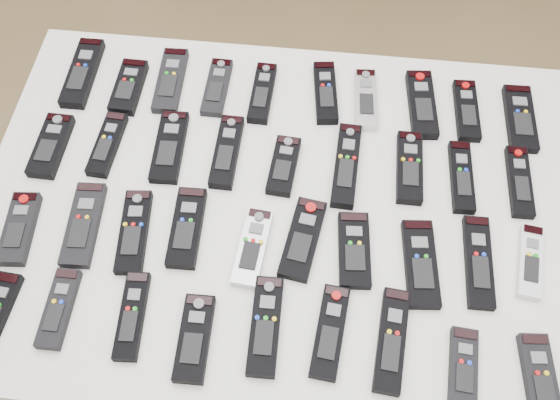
# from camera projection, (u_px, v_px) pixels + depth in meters

# --- Properties ---
(ground) EXTENTS (4.00, 4.00, 0.00)m
(ground) POSITION_uv_depth(u_px,v_px,m) (252.00, 326.00, 1.96)
(ground) COLOR olive
(ground) RESTS_ON ground
(table) EXTENTS (1.25, 0.88, 0.78)m
(table) POSITION_uv_depth(u_px,v_px,m) (280.00, 219.00, 1.33)
(table) COLOR white
(table) RESTS_ON ground
(remote_0) EXTENTS (0.06, 0.20, 0.02)m
(remote_0) POSITION_uv_depth(u_px,v_px,m) (82.00, 73.00, 1.45)
(remote_0) COLOR black
(remote_0) RESTS_ON table
(remote_1) EXTENTS (0.06, 0.15, 0.02)m
(remote_1) POSITION_uv_depth(u_px,v_px,m) (129.00, 87.00, 1.43)
(remote_1) COLOR black
(remote_1) RESTS_ON table
(remote_2) EXTENTS (0.06, 0.19, 0.02)m
(remote_2) POSITION_uv_depth(u_px,v_px,m) (171.00, 81.00, 1.44)
(remote_2) COLOR black
(remote_2) RESTS_ON table
(remote_3) EXTENTS (0.05, 0.16, 0.02)m
(remote_3) POSITION_uv_depth(u_px,v_px,m) (217.00, 87.00, 1.43)
(remote_3) COLOR black
(remote_3) RESTS_ON table
(remote_4) EXTENTS (0.05, 0.17, 0.02)m
(remote_4) POSITION_uv_depth(u_px,v_px,m) (262.00, 93.00, 1.42)
(remote_4) COLOR black
(remote_4) RESTS_ON table
(remote_5) EXTENTS (0.07, 0.17, 0.02)m
(remote_5) POSITION_uv_depth(u_px,v_px,m) (326.00, 93.00, 1.42)
(remote_5) COLOR black
(remote_5) RESTS_ON table
(remote_6) EXTENTS (0.06, 0.17, 0.02)m
(remote_6) POSITION_uv_depth(u_px,v_px,m) (366.00, 100.00, 1.41)
(remote_6) COLOR #B7B7BC
(remote_6) RESTS_ON table
(remote_7) EXTENTS (0.07, 0.19, 0.02)m
(remote_7) POSITION_uv_depth(u_px,v_px,m) (422.00, 104.00, 1.41)
(remote_7) COLOR black
(remote_7) RESTS_ON table
(remote_8) EXTENTS (0.06, 0.17, 0.02)m
(remote_8) POSITION_uv_depth(u_px,v_px,m) (467.00, 111.00, 1.40)
(remote_8) COLOR black
(remote_8) RESTS_ON table
(remote_9) EXTENTS (0.06, 0.18, 0.02)m
(remote_9) POSITION_uv_depth(u_px,v_px,m) (520.00, 118.00, 1.39)
(remote_9) COLOR black
(remote_9) RESTS_ON table
(remote_10) EXTENTS (0.06, 0.16, 0.02)m
(remote_10) POSITION_uv_depth(u_px,v_px,m) (51.00, 146.00, 1.35)
(remote_10) COLOR black
(remote_10) RESTS_ON table
(remote_11) EXTENTS (0.05, 0.16, 0.02)m
(remote_11) POSITION_uv_depth(u_px,v_px,m) (107.00, 144.00, 1.35)
(remote_11) COLOR black
(remote_11) RESTS_ON table
(remote_12) EXTENTS (0.07, 0.18, 0.02)m
(remote_12) POSITION_uv_depth(u_px,v_px,m) (169.00, 147.00, 1.35)
(remote_12) COLOR black
(remote_12) RESTS_ON table
(remote_13) EXTENTS (0.05, 0.18, 0.02)m
(remote_13) POSITION_uv_depth(u_px,v_px,m) (227.00, 152.00, 1.34)
(remote_13) COLOR black
(remote_13) RESTS_ON table
(remote_14) EXTENTS (0.06, 0.15, 0.02)m
(remote_14) POSITION_uv_depth(u_px,v_px,m) (284.00, 166.00, 1.32)
(remote_14) COLOR black
(remote_14) RESTS_ON table
(remote_15) EXTENTS (0.06, 0.21, 0.02)m
(remote_15) POSITION_uv_depth(u_px,v_px,m) (346.00, 165.00, 1.32)
(remote_15) COLOR black
(remote_15) RESTS_ON table
(remote_16) EXTENTS (0.05, 0.17, 0.02)m
(remote_16) POSITION_uv_depth(u_px,v_px,m) (409.00, 167.00, 1.32)
(remote_16) COLOR black
(remote_16) RESTS_ON table
(remote_17) EXTENTS (0.05, 0.17, 0.02)m
(remote_17) POSITION_uv_depth(u_px,v_px,m) (461.00, 177.00, 1.31)
(remote_17) COLOR black
(remote_17) RESTS_ON table
(remote_18) EXTENTS (0.05, 0.17, 0.02)m
(remote_18) POSITION_uv_depth(u_px,v_px,m) (519.00, 182.00, 1.30)
(remote_18) COLOR black
(remote_18) RESTS_ON table
(remote_19) EXTENTS (0.07, 0.16, 0.02)m
(remote_19) POSITION_uv_depth(u_px,v_px,m) (19.00, 229.00, 1.24)
(remote_19) COLOR black
(remote_19) RESTS_ON table
(remote_20) EXTENTS (0.07, 0.19, 0.02)m
(remote_20) POSITION_uv_depth(u_px,v_px,m) (84.00, 224.00, 1.25)
(remote_20) COLOR black
(remote_20) RESTS_ON table
(remote_21) EXTENTS (0.07, 0.19, 0.02)m
(remote_21) POSITION_uv_depth(u_px,v_px,m) (134.00, 232.00, 1.24)
(remote_21) COLOR black
(remote_21) RESTS_ON table
(remote_22) EXTENTS (0.06, 0.18, 0.02)m
(remote_22) POSITION_uv_depth(u_px,v_px,m) (187.00, 228.00, 1.24)
(remote_22) COLOR black
(remote_22) RESTS_ON table
(remote_23) EXTENTS (0.06, 0.17, 0.02)m
(remote_23) POSITION_uv_depth(u_px,v_px,m) (253.00, 247.00, 1.22)
(remote_23) COLOR #B7B7BC
(remote_23) RESTS_ON table
(remote_24) EXTENTS (0.09, 0.18, 0.02)m
(remote_24) POSITION_uv_depth(u_px,v_px,m) (303.00, 239.00, 1.23)
(remote_24) COLOR black
(remote_24) RESTS_ON table
(remote_25) EXTENTS (0.07, 0.16, 0.02)m
(remote_25) POSITION_uv_depth(u_px,v_px,m) (354.00, 250.00, 1.22)
(remote_25) COLOR black
(remote_25) RESTS_ON table
(remote_26) EXTENTS (0.08, 0.19, 0.02)m
(remote_26) POSITION_uv_depth(u_px,v_px,m) (420.00, 264.00, 1.21)
(remote_26) COLOR black
(remote_26) RESTS_ON table
(remote_27) EXTENTS (0.05, 0.19, 0.02)m
(remote_27) POSITION_uv_depth(u_px,v_px,m) (478.00, 262.00, 1.21)
(remote_27) COLOR black
(remote_27) RESTS_ON table
(remote_28) EXTENTS (0.06, 0.16, 0.02)m
(remote_28) POSITION_uv_depth(u_px,v_px,m) (530.00, 262.00, 1.21)
(remote_28) COLOR silver
(remote_28) RESTS_ON table
(remote_30) EXTENTS (0.05, 0.15, 0.02)m
(remote_30) POSITION_uv_depth(u_px,v_px,m) (59.00, 308.00, 1.16)
(remote_30) COLOR black
(remote_30) RESTS_ON table
(remote_31) EXTENTS (0.05, 0.17, 0.02)m
(remote_31) POSITION_uv_depth(u_px,v_px,m) (132.00, 316.00, 1.15)
(remote_31) COLOR black
(remote_31) RESTS_ON table
(remote_32) EXTENTS (0.06, 0.16, 0.02)m
(remote_32) POSITION_uv_depth(u_px,v_px,m) (194.00, 338.00, 1.13)
(remote_32) COLOR black
(remote_32) RESTS_ON table
(remote_33) EXTENTS (0.06, 0.19, 0.02)m
(remote_33) POSITION_uv_depth(u_px,v_px,m) (265.00, 326.00, 1.14)
(remote_33) COLOR black
(remote_33) RESTS_ON table
(remote_34) EXTENTS (0.07, 0.18, 0.02)m
(remote_34) POSITION_uv_depth(u_px,v_px,m) (330.00, 332.00, 1.14)
(remote_34) COLOR black
(remote_34) RESTS_ON table
(remote_35) EXTENTS (0.06, 0.20, 0.02)m
(remote_35) POSITION_uv_depth(u_px,v_px,m) (391.00, 340.00, 1.13)
(remote_35) COLOR black
(remote_35) RESTS_ON table
(remote_36) EXTENTS (0.06, 0.15, 0.02)m
(remote_36) POSITION_uv_depth(u_px,v_px,m) (463.00, 368.00, 1.10)
(remote_36) COLOR black
(remote_36) RESTS_ON table
(remote_37) EXTENTS (0.06, 0.17, 0.02)m
(remote_37) POSITION_uv_depth(u_px,v_px,m) (540.00, 380.00, 1.09)
(remote_37) COLOR black
(remote_37) RESTS_ON table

